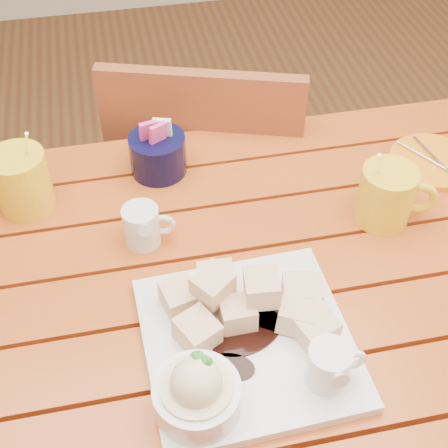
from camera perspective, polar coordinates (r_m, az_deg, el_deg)
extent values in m
cube|color=#A53215|center=(0.88, 2.96, -17.21)|extent=(1.20, 0.11, 0.03)
cube|color=#A53215|center=(0.93, 1.24, -11.12)|extent=(1.20, 0.11, 0.03)
cube|color=#A53215|center=(1.00, -0.21, -5.77)|extent=(1.20, 0.11, 0.03)
cube|color=#A53215|center=(1.07, -1.44, -1.12)|extent=(1.20, 0.11, 0.03)
cube|color=#A53215|center=(1.15, -2.50, 2.90)|extent=(1.20, 0.11, 0.03)
cube|color=#A53215|center=(1.24, -3.43, 6.39)|extent=(1.20, 0.11, 0.03)
cube|color=#A53215|center=(1.29, -3.45, 4.95)|extent=(1.12, 0.04, 0.08)
cylinder|color=#A53215|center=(1.65, 16.34, -1.44)|extent=(0.06, 0.06, 0.72)
cube|color=white|center=(0.91, 2.17, -10.73)|extent=(0.30, 0.30, 0.02)
cube|color=#CF7F3F|center=(0.92, -4.04, -6.66)|extent=(0.06, 0.06, 0.04)
cube|color=#CF7F3F|center=(0.90, 8.22, -9.24)|extent=(0.07, 0.07, 0.04)
cube|color=#CF7F3F|center=(0.89, -1.04, -5.60)|extent=(0.07, 0.07, 0.04)
cube|color=#CF7F3F|center=(0.93, 7.13, -6.21)|extent=(0.06, 0.06, 0.04)
cube|color=#CF7F3F|center=(0.91, 6.75, -8.15)|extent=(0.07, 0.07, 0.04)
cube|color=#CF7F3F|center=(0.94, -0.71, -5.30)|extent=(0.06, 0.06, 0.04)
cube|color=#CF7F3F|center=(0.89, 3.47, -5.84)|extent=(0.06, 0.06, 0.04)
cube|color=#CF7F3F|center=(0.90, 1.26, -8.19)|extent=(0.05, 0.05, 0.04)
cube|color=#CF7F3F|center=(0.88, -2.46, -9.77)|extent=(0.07, 0.07, 0.04)
cylinder|color=white|center=(0.83, -2.48, -15.52)|extent=(0.11, 0.11, 0.05)
cylinder|color=#FFF0BB|center=(0.82, -2.51, -15.09)|extent=(0.09, 0.09, 0.03)
sphere|color=#FFF0BB|center=(0.80, -2.56, -14.32)|extent=(0.07, 0.07, 0.07)
cone|color=green|center=(0.78, -1.58, -12.56)|extent=(0.04, 0.04, 0.03)
cone|color=green|center=(0.79, -2.56, -12.15)|extent=(0.03, 0.03, 0.03)
cylinder|color=white|center=(0.85, 9.51, -12.63)|extent=(0.06, 0.06, 0.06)
cylinder|color=black|center=(0.83, 9.74, -11.64)|extent=(0.05, 0.05, 0.01)
cone|color=white|center=(0.82, 10.37, -13.45)|extent=(0.02, 0.02, 0.03)
torus|color=white|center=(0.86, 11.67, -12.09)|extent=(0.04, 0.01, 0.04)
cylinder|color=yellow|center=(1.13, -18.02, 3.76)|extent=(0.10, 0.10, 0.11)
cylinder|color=black|center=(1.10, -18.55, 5.55)|extent=(0.08, 0.08, 0.01)
cylinder|color=silver|center=(1.11, -17.62, 5.73)|extent=(0.04, 0.06, 0.14)
cylinder|color=yellow|center=(1.08, 14.57, 2.54)|extent=(0.09, 0.09, 0.10)
cylinder|color=black|center=(1.05, 15.00, 4.28)|extent=(0.08, 0.08, 0.01)
torus|color=yellow|center=(1.09, 17.36, 2.28)|extent=(0.07, 0.03, 0.06)
cylinder|color=silver|center=(1.06, 13.95, 4.25)|extent=(0.05, 0.05, 0.14)
cylinder|color=white|center=(1.03, -7.55, -0.16)|extent=(0.06, 0.06, 0.07)
cylinder|color=white|center=(1.01, -7.72, 1.11)|extent=(0.05, 0.05, 0.01)
cone|color=white|center=(0.99, -7.49, -0.37)|extent=(0.03, 0.03, 0.03)
torus|color=white|center=(1.03, -5.61, 0.19)|extent=(0.04, 0.02, 0.04)
cylinder|color=black|center=(1.16, -6.06, 6.36)|extent=(0.10, 0.10, 0.08)
cube|color=#E73E85|center=(1.13, -6.92, 8.28)|extent=(0.03, 0.02, 0.05)
cube|color=white|center=(1.13, -5.63, 8.59)|extent=(0.04, 0.02, 0.05)
cube|color=#E73E85|center=(1.12, -6.08, 8.06)|extent=(0.04, 0.03, 0.05)
cylinder|color=orange|center=(1.25, 18.52, 5.45)|extent=(0.16, 0.16, 0.01)
cylinder|color=silver|center=(1.24, 17.71, 5.95)|extent=(0.06, 0.10, 0.01)
cylinder|color=silver|center=(1.25, 18.45, 6.03)|extent=(0.03, 0.12, 0.01)
cube|color=brown|center=(1.63, -0.88, 3.64)|extent=(0.52, 0.52, 0.03)
cylinder|color=brown|center=(1.90, 5.14, 1.77)|extent=(0.04, 0.04, 0.41)
cylinder|color=brown|center=(1.93, -5.40, 2.56)|extent=(0.04, 0.04, 0.41)
cylinder|color=brown|center=(1.66, 4.57, -6.59)|extent=(0.04, 0.04, 0.41)
cylinder|color=brown|center=(1.70, -7.50, -5.53)|extent=(0.04, 0.04, 0.41)
cube|color=brown|center=(1.34, -1.96, 5.76)|extent=(0.40, 0.16, 0.43)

